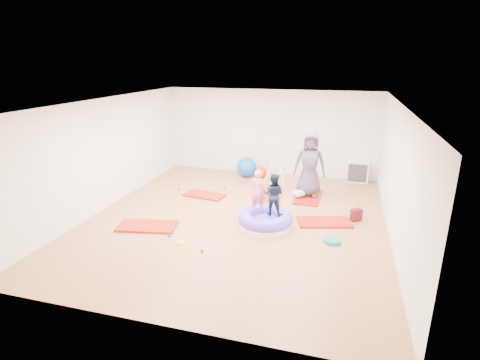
# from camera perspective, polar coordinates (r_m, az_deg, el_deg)

# --- Properties ---
(room) EXTENTS (7.01, 8.01, 2.81)m
(room) POSITION_cam_1_polar(r_m,az_deg,el_deg) (8.72, -0.53, 2.54)
(room) COLOR #A86843
(room) RESTS_ON ground
(gym_mat_front_left) EXTENTS (1.44, 0.90, 0.06)m
(gym_mat_front_left) POSITION_cam_1_polar(r_m,az_deg,el_deg) (8.99, -13.93, -6.84)
(gym_mat_front_left) COLOR #AA1E0D
(gym_mat_front_left) RESTS_ON ground
(gym_mat_mid_left) EXTENTS (1.21, 0.73, 0.05)m
(gym_mat_mid_left) POSITION_cam_1_polar(r_m,az_deg,el_deg) (10.72, -5.41, -2.29)
(gym_mat_mid_left) COLOR #AA1E0D
(gym_mat_mid_left) RESTS_ON ground
(gym_mat_center_back) EXTENTS (0.84, 1.40, 0.06)m
(gym_mat_center_back) POSITION_cam_1_polar(r_m,az_deg,el_deg) (10.48, 4.33, -2.71)
(gym_mat_center_back) COLOR #AA1E0D
(gym_mat_center_back) RESTS_ON ground
(gym_mat_right) EXTENTS (1.36, 0.93, 0.05)m
(gym_mat_right) POSITION_cam_1_polar(r_m,az_deg,el_deg) (9.16, 12.73, -6.28)
(gym_mat_right) COLOR #AA1E0D
(gym_mat_right) RESTS_ON ground
(gym_mat_rear_right) EXTENTS (0.72, 1.36, 0.06)m
(gym_mat_rear_right) POSITION_cam_1_polar(r_m,az_deg,el_deg) (10.71, 10.33, -2.50)
(gym_mat_rear_right) COLOR #AA1E0D
(gym_mat_rear_right) RESTS_ON ground
(inflatable_cushion) EXTENTS (1.28, 1.28, 0.40)m
(inflatable_cushion) POSITION_cam_1_polar(r_m,az_deg,el_deg) (8.74, 3.87, -6.11)
(inflatable_cushion) COLOR white
(inflatable_cushion) RESTS_ON ground
(child_pink) EXTENTS (0.39, 0.29, 1.01)m
(child_pink) POSITION_cam_1_polar(r_m,az_deg,el_deg) (8.62, 2.71, -1.33)
(child_pink) COLOR pink
(child_pink) RESTS_ON inflatable_cushion
(child_navy) EXTENTS (0.49, 0.39, 0.98)m
(child_navy) POSITION_cam_1_polar(r_m,az_deg,el_deg) (8.45, 5.11, -1.89)
(child_navy) COLOR #121C30
(child_navy) RESTS_ON inflatable_cushion
(adult_caregiver) EXTENTS (0.92, 0.63, 1.80)m
(adult_caregiver) POSITION_cam_1_polar(r_m,az_deg,el_deg) (10.50, 10.57, 2.39)
(adult_caregiver) COLOR #434151
(adult_caregiver) RESTS_ON gym_mat_rear_right
(infant) EXTENTS (0.36, 0.36, 0.21)m
(infant) POSITION_cam_1_polar(r_m,az_deg,el_deg) (10.50, 8.91, -2.05)
(infant) COLOR silver
(infant) RESTS_ON gym_mat_rear_right
(ball_pit_balls) EXTENTS (2.11, 3.97, 0.07)m
(ball_pit_balls) POSITION_cam_1_polar(r_m,az_deg,el_deg) (10.13, -5.29, -3.45)
(ball_pit_balls) COLOR red
(ball_pit_balls) RESTS_ON ground
(exercise_ball_blue) EXTENTS (0.66, 0.66, 0.66)m
(exercise_ball_blue) POSITION_cam_1_polar(r_m,az_deg,el_deg) (12.33, 1.02, 2.01)
(exercise_ball_blue) COLOR blue
(exercise_ball_blue) RESTS_ON ground
(exercise_ball_orange) EXTENTS (0.37, 0.37, 0.37)m
(exercise_ball_orange) POSITION_cam_1_polar(r_m,az_deg,el_deg) (12.25, 3.27, 1.16)
(exercise_ball_orange) COLOR #FF3000
(exercise_ball_orange) RESTS_ON ground
(infant_play_gym) EXTENTS (0.69, 0.65, 0.53)m
(infant_play_gym) POSITION_cam_1_polar(r_m,az_deg,el_deg) (11.65, 5.49, 1.07)
(infant_play_gym) COLOR white
(infant_play_gym) RESTS_ON ground
(cube_shelf) EXTENTS (0.66, 0.33, 0.66)m
(cube_shelf) POSITION_cam_1_polar(r_m,az_deg,el_deg) (12.34, 17.45, 1.19)
(cube_shelf) COLOR white
(cube_shelf) RESTS_ON ground
(balance_disc) EXTENTS (0.36, 0.36, 0.08)m
(balance_disc) POSITION_cam_1_polar(r_m,az_deg,el_deg) (8.28, 13.81, -8.97)
(balance_disc) COLOR teal
(balance_disc) RESTS_ON ground
(backpack) EXTENTS (0.30, 0.28, 0.29)m
(backpack) POSITION_cam_1_polar(r_m,az_deg,el_deg) (9.44, 17.29, -5.11)
(backpack) COLOR maroon
(backpack) RESTS_ON ground
(yellow_toy) EXTENTS (0.18, 0.18, 0.03)m
(yellow_toy) POSITION_cam_1_polar(r_m,az_deg,el_deg) (8.12, -9.03, -9.42)
(yellow_toy) COLOR yellow
(yellow_toy) RESTS_ON ground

